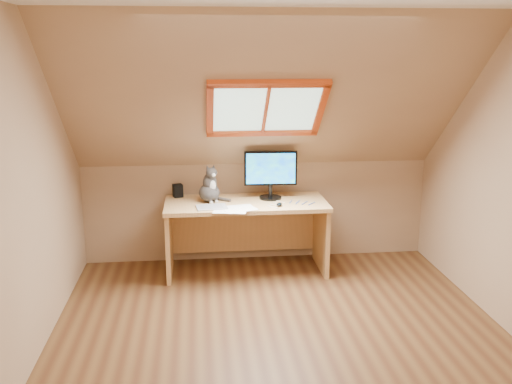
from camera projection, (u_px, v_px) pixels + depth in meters
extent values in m
plane|color=brown|center=(281.00, 338.00, 4.30)|extent=(3.50, 3.50, 0.00)
cube|color=tan|center=(348.00, 281.00, 2.32)|extent=(3.50, 0.02, 2.40)
cube|color=tan|center=(26.00, 190.00, 3.83)|extent=(0.02, 3.50, 2.40)
cube|color=tan|center=(257.00, 211.00, 5.87)|extent=(3.50, 0.02, 1.00)
cube|color=tan|center=(267.00, 100.00, 4.83)|extent=(3.50, 1.56, 1.41)
cube|color=#B2E0CC|center=(266.00, 107.00, 4.92)|extent=(0.90, 0.53, 0.48)
cube|color=#C54112|center=(266.00, 107.00, 4.92)|extent=(1.02, 0.64, 0.59)
cube|color=tan|center=(246.00, 204.00, 5.45)|extent=(1.54, 0.68, 0.04)
cube|color=tan|center=(169.00, 241.00, 5.46)|extent=(0.04, 0.61, 0.67)
cube|color=tan|center=(321.00, 236.00, 5.61)|extent=(0.04, 0.61, 0.67)
cube|color=tan|center=(244.00, 229.00, 5.83)|extent=(1.44, 0.03, 0.47)
cylinder|color=black|center=(270.00, 198.00, 5.55)|extent=(0.22, 0.22, 0.02)
cylinder|color=black|center=(270.00, 191.00, 5.54)|extent=(0.04, 0.04, 0.12)
cube|color=black|center=(271.00, 168.00, 5.48)|extent=(0.51, 0.06, 0.33)
cube|color=#001AB8|center=(271.00, 169.00, 5.46)|extent=(0.47, 0.03, 0.29)
ellipsoid|color=#453F3D|center=(209.00, 192.00, 5.44)|extent=(0.28, 0.30, 0.17)
ellipsoid|color=#453F3D|center=(210.00, 183.00, 5.41)|extent=(0.17, 0.17, 0.19)
ellipsoid|color=silver|center=(212.00, 186.00, 5.36)|extent=(0.07, 0.06, 0.11)
ellipsoid|color=#453F3D|center=(212.00, 173.00, 5.34)|extent=(0.13, 0.13, 0.10)
sphere|color=silver|center=(214.00, 175.00, 5.31)|extent=(0.04, 0.04, 0.04)
cone|color=#453F3D|center=(207.00, 168.00, 5.33)|extent=(0.06, 0.06, 0.06)
cone|color=#453F3D|center=(214.00, 167.00, 5.36)|extent=(0.06, 0.06, 0.06)
cube|color=black|center=(178.00, 191.00, 5.61)|extent=(0.11, 0.11, 0.13)
cube|color=#B2B2B7|center=(212.00, 207.00, 5.23)|extent=(0.30, 0.23, 0.01)
ellipsoid|color=black|center=(279.00, 204.00, 5.29)|extent=(0.07, 0.10, 0.03)
cube|color=white|center=(238.00, 209.00, 5.18)|extent=(0.33, 0.27, 0.00)
cube|color=white|center=(238.00, 209.00, 5.18)|extent=(0.32, 0.24, 0.00)
cube|color=white|center=(238.00, 209.00, 5.18)|extent=(0.35, 0.30, 0.00)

